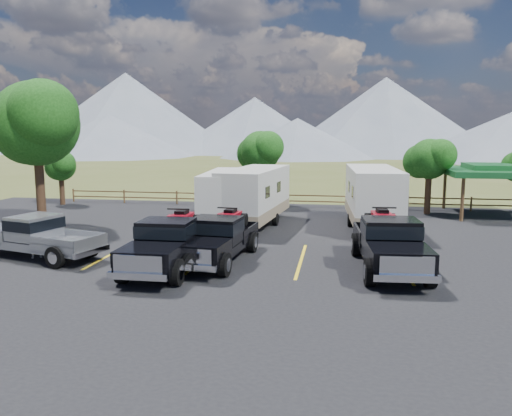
% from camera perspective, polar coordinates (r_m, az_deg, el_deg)
% --- Properties ---
extents(ground, '(320.00, 320.00, 0.00)m').
position_cam_1_polar(ground, '(16.72, -2.83, -9.28)').
color(ground, '#4A5223').
rests_on(ground, ground).
extents(asphalt_lot, '(44.00, 34.00, 0.04)m').
position_cam_1_polar(asphalt_lot, '(19.53, -0.95, -6.56)').
color(asphalt_lot, black).
rests_on(asphalt_lot, ground).
extents(stall_lines, '(12.12, 5.50, 0.01)m').
position_cam_1_polar(stall_lines, '(20.48, -0.45, -5.77)').
color(stall_lines, yellow).
rests_on(stall_lines, asphalt_lot).
extents(tree_big_nw, '(5.54, 5.18, 7.84)m').
position_cam_1_polar(tree_big_nw, '(29.29, -23.88, 8.81)').
color(tree_big_nw, '#322013').
rests_on(tree_big_nw, ground).
extents(tree_ne_a, '(3.11, 2.92, 4.76)m').
position_cam_1_polar(tree_ne_a, '(33.07, 19.18, 5.29)').
color(tree_ne_a, '#322013').
rests_on(tree_ne_a, ground).
extents(tree_north, '(3.46, 3.24, 5.25)m').
position_cam_1_polar(tree_north, '(35.00, 0.48, 6.50)').
color(tree_north, '#322013').
rests_on(tree_north, ground).
extents(tree_nw_small, '(2.59, 2.43, 3.85)m').
position_cam_1_polar(tree_nw_small, '(37.98, -21.45, 4.49)').
color(tree_nw_small, '#322013').
rests_on(tree_nw_small, ground).
extents(rail_fence, '(36.12, 0.12, 1.00)m').
position_cam_1_polar(rail_fence, '(34.37, 6.99, 0.99)').
color(rail_fence, brown).
rests_on(rail_fence, ground).
extents(pavilion, '(6.20, 6.20, 3.22)m').
position_cam_1_polar(pavilion, '(34.01, 25.84, 3.81)').
color(pavilion, brown).
rests_on(pavilion, ground).
extents(mountain_range, '(209.00, 71.00, 20.00)m').
position_cam_1_polar(mountain_range, '(122.04, 4.27, 9.90)').
color(mountain_range, slate).
rests_on(mountain_range, ground).
extents(rig_left, '(2.30, 6.31, 2.10)m').
position_cam_1_polar(rig_left, '(19.18, -9.90, -3.80)').
color(rig_left, black).
rests_on(rig_left, asphalt_lot).
extents(rig_center, '(2.54, 6.15, 2.00)m').
position_cam_1_polar(rig_center, '(19.92, -4.32, -3.36)').
color(rig_center, black).
rests_on(rig_center, asphalt_lot).
extents(rig_right, '(2.68, 6.64, 2.17)m').
position_cam_1_polar(rig_right, '(19.39, 14.94, -3.73)').
color(rig_right, black).
rests_on(rig_right, asphalt_lot).
extents(trailer_left, '(2.70, 8.58, 2.97)m').
position_cam_1_polar(trailer_left, '(27.54, -3.29, 1.23)').
color(trailer_left, silver).
rests_on(trailer_left, asphalt_lot).
extents(trailer_center, '(3.11, 9.12, 3.15)m').
position_cam_1_polar(trailer_center, '(27.37, -0.11, 1.40)').
color(trailer_center, silver).
rests_on(trailer_center, asphalt_lot).
extents(trailer_right, '(2.77, 9.30, 3.23)m').
position_cam_1_polar(trailer_right, '(27.38, 13.16, 1.26)').
color(trailer_right, silver).
rests_on(trailer_right, asphalt_lot).
extents(pickup_silver, '(6.13, 3.30, 1.75)m').
position_cam_1_polar(pickup_silver, '(22.22, -23.66, -2.96)').
color(pickup_silver, gray).
rests_on(pickup_silver, asphalt_lot).
extents(person_a, '(0.74, 0.72, 1.71)m').
position_cam_1_polar(person_a, '(22.28, -23.92, -3.09)').
color(person_a, silver).
rests_on(person_a, asphalt_lot).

